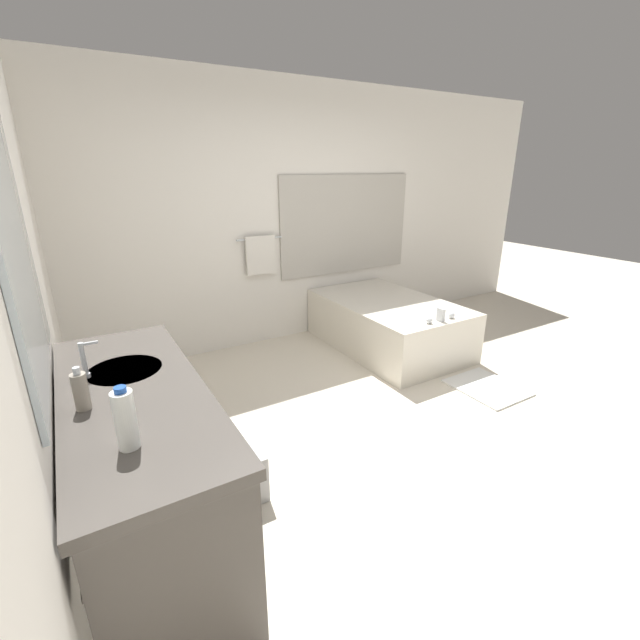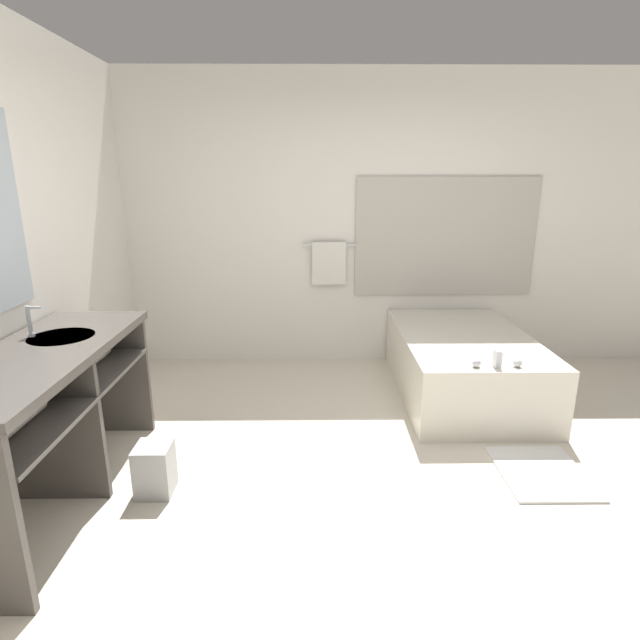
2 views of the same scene
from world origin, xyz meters
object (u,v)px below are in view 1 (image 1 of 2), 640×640
Objects in this scene: bathtub at (388,322)px; waste_bin at (246,476)px; water_bottle_1 at (125,419)px; soap_dispenser at (81,391)px.

waste_bin is at bearing -147.79° from bathtub.
water_bottle_1 is at bearing -146.11° from bathtub.
water_bottle_1 is 0.40m from soap_dispenser.
soap_dispenser reaches higher than bathtub.
bathtub reaches higher than waste_bin.
bathtub is at bearing 32.21° from waste_bin.
soap_dispenser is at bearing -171.04° from waste_bin.
soap_dispenser is 0.65× the size of waste_bin.
water_bottle_1 is 0.82× the size of waste_bin.
soap_dispenser is at bearing 108.48° from water_bottle_1.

